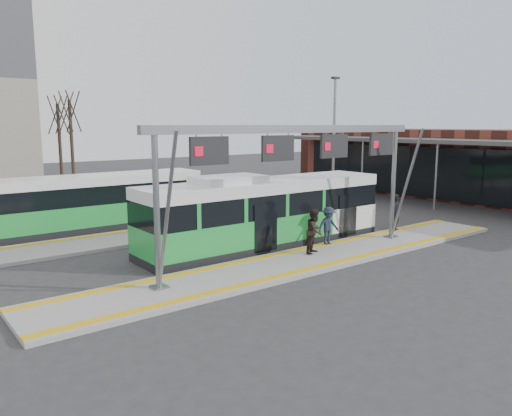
{
  "coord_description": "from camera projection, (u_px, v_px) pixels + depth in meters",
  "views": [
    {
      "loc": [
        -13.52,
        -13.85,
        5.36
      ],
      "look_at": [
        -0.43,
        3.0,
        1.79
      ],
      "focal_mm": 35.0,
      "sensor_mm": 36.0,
      "label": 1
    }
  ],
  "objects": [
    {
      "name": "lamp_east",
      "position": [
        334.0,
        143.0,
        29.25
      ],
      "size": [
        0.5,
        0.25,
        8.07
      ],
      "color": "slate",
      "rests_on": "ground"
    },
    {
      "name": "hero_bus",
      "position": [
        265.0,
        213.0,
        22.11
      ],
      "size": [
        11.91,
        2.65,
        3.27
      ],
      "rotation": [
        0.0,
        0.0,
        -0.01
      ],
      "color": "black",
      "rests_on": "ground"
    },
    {
      "name": "platform_second",
      "position": [
        132.0,
        237.0,
        23.65
      ],
      "size": [
        20.0,
        3.0,
        0.15
      ],
      "primitive_type": "cube",
      "color": "gray",
      "rests_on": "ground"
    },
    {
      "name": "tree_left",
      "position": [
        58.0,
        115.0,
        43.03
      ],
      "size": [
        1.4,
        1.4,
        8.1
      ],
      "color": "#382B21",
      "rests_on": "ground"
    },
    {
      "name": "passenger_b",
      "position": [
        315.0,
        231.0,
        20.37
      ],
      "size": [
        1.11,
        1.01,
        1.84
      ],
      "primitive_type": "imported",
      "rotation": [
        0.0,
        0.0,
        0.44
      ],
      "color": "black",
      "rests_on": "platform_main"
    },
    {
      "name": "passenger_c",
      "position": [
        328.0,
        226.0,
        21.82
      ],
      "size": [
        1.16,
        0.78,
        1.68
      ],
      "primitive_type": "imported",
      "rotation": [
        0.0,
        0.0,
        -0.15
      ],
      "color": "#1E2737",
      "rests_on": "platform_main"
    },
    {
      "name": "gantry",
      "position": [
        302.0,
        153.0,
        19.13
      ],
      "size": [
        13.0,
        1.68,
        5.2
      ],
      "color": "slate",
      "rests_on": "platform_main"
    },
    {
      "name": "station_building",
      "position": [
        492.0,
        165.0,
        35.76
      ],
      "size": [
        11.5,
        32.0,
        5.0
      ],
      "color": "brown",
      "rests_on": "ground"
    },
    {
      "name": "bg_bus_green",
      "position": [
        96.0,
        202.0,
        25.87
      ],
      "size": [
        11.22,
        2.39,
        2.8
      ],
      "rotation": [
        0.0,
        0.0,
        -0.0
      ],
      "color": "black",
      "rests_on": "ground"
    },
    {
      "name": "tactile_second",
      "position": [
        122.0,
        232.0,
        24.53
      ],
      "size": [
        20.0,
        0.35,
        0.02
      ],
      "color": "gold",
      "rests_on": "platform_second"
    },
    {
      "name": "platform_main",
      "position": [
        311.0,
        259.0,
        19.84
      ],
      "size": [
        22.0,
        3.0,
        0.15
      ],
      "primitive_type": "cube",
      "color": "gray",
      "rests_on": "ground"
    },
    {
      "name": "ground",
      "position": [
        311.0,
        261.0,
        19.85
      ],
      "size": [
        120.0,
        120.0,
        0.0
      ],
      "primitive_type": "plane",
      "color": "#2D2D30",
      "rests_on": "ground"
    },
    {
      "name": "tree_mid",
      "position": [
        70.0,
        112.0,
        41.79
      ],
      "size": [
        1.4,
        1.4,
        8.44
      ],
      "color": "#382B21",
      "rests_on": "ground"
    },
    {
      "name": "passenger_a",
      "position": [
        396.0,
        212.0,
        24.7
      ],
      "size": [
        0.77,
        0.62,
        1.83
      ],
      "primitive_type": "imported",
      "rotation": [
        0.0,
        0.0,
        0.31
      ],
      "color": "black",
      "rests_on": "platform_main"
    },
    {
      "name": "tactile_main",
      "position": [
        311.0,
        257.0,
        19.83
      ],
      "size": [
        22.0,
        2.65,
        0.02
      ],
      "color": "gold",
      "rests_on": "platform_main"
    }
  ]
}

